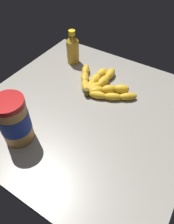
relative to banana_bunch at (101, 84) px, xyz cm
name	(u,v)px	position (x,y,z in cm)	size (l,w,h in cm)	color
ground_plane	(86,111)	(-13.17, -1.49, -3.35)	(76.51, 77.10, 3.33)	gray
banana_bunch	(101,84)	(0.00, 0.00, 0.00)	(20.66, 29.72, 3.58)	gold
peanut_butter_jar	(14,120)	(-36.40, 9.88, 6.62)	(9.73, 9.73, 16.59)	#BF8442
honey_bottle	(73,48)	(9.50, 20.27, 5.30)	(5.63, 5.63, 15.40)	gold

